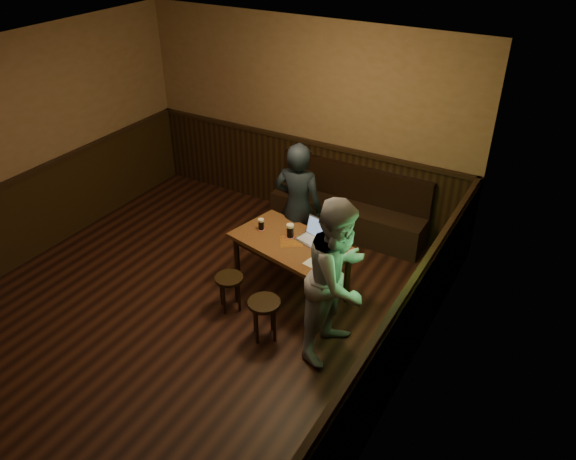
# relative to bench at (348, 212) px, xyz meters

# --- Properties ---
(room) EXTENTS (5.04, 6.04, 2.84)m
(room) POSITION_rel_bench_xyz_m (-0.85, -2.53, 0.89)
(room) COLOR black
(room) RESTS_ON ground
(bench) EXTENTS (2.20, 0.50, 0.95)m
(bench) POSITION_rel_bench_xyz_m (0.00, 0.00, 0.00)
(bench) COLOR black
(bench) RESTS_ON ground
(pub_table) EXTENTS (1.49, 1.05, 0.73)m
(pub_table) POSITION_rel_bench_xyz_m (0.00, -1.61, 0.32)
(pub_table) COLOR #5A2919
(pub_table) RESTS_ON ground
(stool_left) EXTENTS (0.33, 0.33, 0.44)m
(stool_left) POSITION_rel_bench_xyz_m (-0.46, -2.22, 0.04)
(stool_left) COLOR black
(stool_left) RESTS_ON ground
(stool_right) EXTENTS (0.38, 0.38, 0.47)m
(stool_right) POSITION_rel_bench_xyz_m (0.14, -2.43, 0.07)
(stool_right) COLOR black
(stool_right) RESTS_ON ground
(pint_left) EXTENTS (0.09, 0.09, 0.14)m
(pint_left) POSITION_rel_bench_xyz_m (-0.43, -1.56, 0.48)
(pint_left) COLOR #A41614
(pint_left) RESTS_ON pub_table
(pint_mid) EXTENTS (0.11, 0.11, 0.17)m
(pint_mid) POSITION_rel_bench_xyz_m (-0.05, -1.54, 0.50)
(pint_mid) COLOR #A41614
(pint_mid) RESTS_ON pub_table
(pint_right) EXTENTS (0.10, 0.10, 0.16)m
(pint_right) POSITION_rel_bench_xyz_m (0.42, -1.70, 0.49)
(pint_right) COLOR #A41614
(pint_right) RESTS_ON pub_table
(laptop) EXTENTS (0.39, 0.35, 0.24)m
(laptop) POSITION_rel_bench_xyz_m (0.21, -1.45, 0.47)
(laptop) COLOR silver
(laptop) RESTS_ON pub_table
(menu) EXTENTS (0.24, 0.19, 0.00)m
(menu) POSITION_rel_bench_xyz_m (0.44, -1.88, 0.41)
(menu) COLOR silver
(menu) RESTS_ON pub_table
(person_suit) EXTENTS (0.67, 0.50, 1.68)m
(person_suit) POSITION_rel_bench_xyz_m (-0.21, -1.06, 0.53)
(person_suit) COLOR black
(person_suit) RESTS_ON ground
(person_grey) EXTENTS (0.74, 0.91, 1.77)m
(person_grey) POSITION_rel_bench_xyz_m (0.87, -2.19, 0.57)
(person_grey) COLOR gray
(person_grey) RESTS_ON ground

